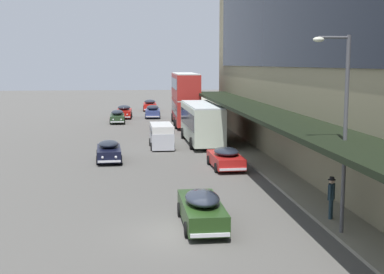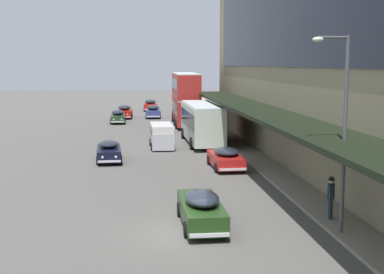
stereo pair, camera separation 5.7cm
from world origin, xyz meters
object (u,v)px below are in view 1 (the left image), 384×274
(sedan_trailing_mid, at_px, (124,112))
(vw_van, at_px, (161,135))
(street_lamp, at_px, (342,121))
(pedestrian_at_kerb, at_px, (331,196))
(sedan_lead_mid, at_px, (226,158))
(transit_bus_kerbside_front, at_px, (185,97))
(sedan_oncoming_rear, at_px, (202,208))
(sedan_lead_near, at_px, (117,117))
(sedan_trailing_near, at_px, (109,151))
(sedan_far_back, at_px, (153,112))
(sedan_second_mid, at_px, (150,105))
(transit_bus_kerbside_rear, at_px, (202,121))

(sedan_trailing_mid, relative_size, vw_van, 1.06)
(street_lamp, bearing_deg, pedestrian_at_kerb, 77.49)
(sedan_lead_mid, relative_size, sedan_trailing_mid, 0.96)
(transit_bus_kerbside_front, height_order, sedan_oncoming_rear, transit_bus_kerbside_front)
(vw_van, bearing_deg, sedan_lead_near, 102.07)
(sedan_lead_mid, xyz_separation_m, sedan_lead_near, (-7.85, 28.44, 0.03))
(transit_bus_kerbside_front, distance_m, sedan_trailing_mid, 11.36)
(sedan_lead_near, height_order, vw_van, vw_van)
(vw_van, height_order, street_lamp, street_lamp)
(sedan_trailing_near, bearing_deg, sedan_trailing_mid, 88.84)
(sedan_oncoming_rear, distance_m, pedestrian_at_kerb, 5.69)
(sedan_far_back, distance_m, sedan_lead_near, 6.86)
(sedan_far_back, relative_size, sedan_lead_mid, 0.93)
(sedan_oncoming_rear, height_order, street_lamp, street_lamp)
(vw_van, bearing_deg, sedan_far_back, 89.49)
(sedan_second_mid, xyz_separation_m, sedan_lead_mid, (3.55, -44.18, -0.10))
(sedan_lead_mid, xyz_separation_m, sedan_trailing_near, (-7.78, 3.56, 0.02))
(sedan_trailing_mid, height_order, street_lamp, street_lamp)
(transit_bus_kerbside_front, bearing_deg, vw_van, -102.45)
(sedan_oncoming_rear, distance_m, vw_van, 21.57)
(sedan_trailing_mid, xyz_separation_m, vw_van, (3.42, -24.68, 0.29))
(sedan_second_mid, xyz_separation_m, street_lamp, (5.61, -58.46, 3.82))
(sedan_lead_near, xyz_separation_m, sedan_trailing_near, (0.07, -24.89, -0.01))
(sedan_second_mid, bearing_deg, pedestrian_at_kerb, -83.91)
(transit_bus_kerbside_rear, xyz_separation_m, sedan_oncoming_rear, (-3.01, -23.41, -1.21))
(sedan_oncoming_rear, relative_size, sedan_lead_near, 1.06)
(vw_van, bearing_deg, street_lamp, -76.12)
(transit_bus_kerbside_front, relative_size, vw_van, 2.46)
(sedan_lead_near, distance_m, vw_van, 19.65)
(transit_bus_kerbside_front, xyz_separation_m, sedan_trailing_near, (-7.57, -21.68, -2.41))
(sedan_second_mid, bearing_deg, sedan_trailing_near, -95.95)
(sedan_second_mid, relative_size, sedan_trailing_mid, 0.91)
(sedan_trailing_near, bearing_deg, transit_bus_kerbside_front, 70.75)
(transit_bus_kerbside_front, distance_m, sedan_lead_mid, 25.35)
(transit_bus_kerbside_front, height_order, transit_bus_kerbside_rear, transit_bus_kerbside_front)
(transit_bus_kerbside_front, xyz_separation_m, sedan_lead_near, (-7.64, 3.21, -2.40))
(street_lamp, bearing_deg, sedan_oncoming_rear, 159.73)
(sedan_trailing_mid, height_order, pedestrian_at_kerb, pedestrian_at_kerb)
(sedan_lead_mid, xyz_separation_m, vw_van, (-3.75, 9.23, 0.38))
(sedan_trailing_mid, bearing_deg, pedestrian_at_kerb, -78.23)
(street_lamp, bearing_deg, transit_bus_kerbside_front, 93.29)
(transit_bus_kerbside_rear, bearing_deg, sedan_lead_near, 113.83)
(transit_bus_kerbside_front, bearing_deg, sedan_second_mid, 100.00)
(sedan_lead_mid, xyz_separation_m, pedestrian_at_kerb, (2.48, -12.39, 0.47))
(transit_bus_kerbside_front, xyz_separation_m, transit_bus_kerbside_rear, (0.03, -14.16, -1.17))
(sedan_trailing_mid, bearing_deg, sedan_oncoming_rear, -85.09)
(transit_bus_kerbside_rear, bearing_deg, sedan_lead_mid, -89.06)
(transit_bus_kerbside_rear, distance_m, sedan_lead_near, 19.03)
(vw_van, bearing_deg, sedan_oncoming_rear, -88.54)
(pedestrian_at_kerb, distance_m, street_lamp, 3.96)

